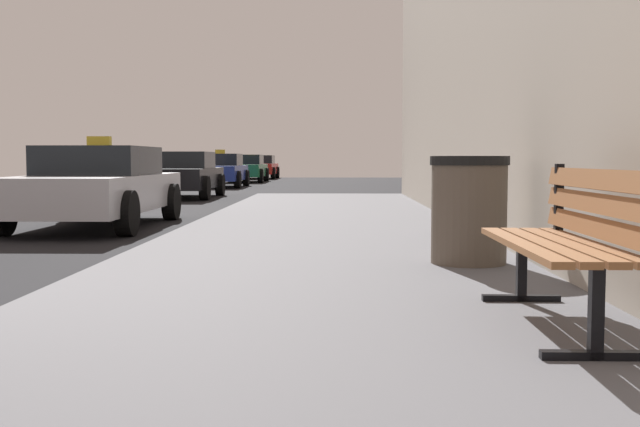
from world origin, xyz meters
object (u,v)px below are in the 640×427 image
car_green (245,168)px  car_red (259,167)px  car_silver (97,186)px  car_blue (220,170)px  car_black (182,174)px  trash_bin (469,209)px  bench (570,233)px

car_green → car_red: size_ratio=0.96×
car_silver → car_blue: same height
car_black → car_green: 14.55m
trash_bin → car_black: size_ratio=0.23×
car_black → car_blue: (-0.18, 8.10, 0.00)m
car_silver → car_blue: size_ratio=1.08×
trash_bin → car_green: car_green is taller
car_silver → car_black: bearing=-86.9°
trash_bin → car_silver: bearing=133.4°
bench → car_red: bearing=98.7°
bench → trash_bin: (-0.12, 2.55, -0.04)m
car_black → car_blue: size_ratio=0.98×
car_green → car_black: bearing=90.0°
car_silver → bench: bearing=123.0°
bench → trash_bin: bearing=93.0°
trash_bin → car_green: (-5.44, 28.90, 0.02)m
bench → car_red: 38.14m
trash_bin → car_black: bearing=110.8°
bench → car_black: bearing=108.6°
car_black → car_green: (0.00, 14.55, 0.00)m
car_black → car_silver: bearing=93.1°
car_blue → car_red: 12.74m
trash_bin → car_blue: car_blue is taller
bench → car_red: size_ratio=0.37×
trash_bin → car_green: bearing=100.7°
car_blue → car_red: (0.21, 12.74, 0.00)m
car_silver → car_black: car_silver is taller
car_silver → car_blue: 17.23m
car_silver → car_green: car_silver is taller
car_blue → car_green: car_blue is taller
trash_bin → car_blue: size_ratio=0.23×
trash_bin → car_green: 29.40m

